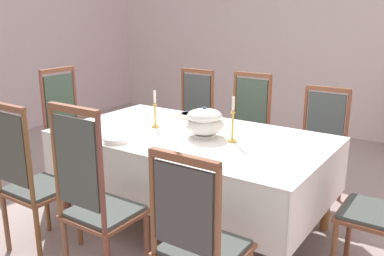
{
  "coord_description": "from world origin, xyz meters",
  "views": [
    {
      "loc": [
        1.8,
        -2.91,
        1.72
      ],
      "look_at": [
        -0.0,
        -0.25,
        0.83
      ],
      "focal_mm": 39.09,
      "sensor_mm": 36.0,
      "label": 1
    }
  ],
  "objects_px": {
    "chair_north_c": "(319,144)",
    "candlestick_west": "(155,113)",
    "dining_table": "(192,143)",
    "bowl_near_right": "(190,115)",
    "chair_south_a": "(30,179)",
    "chair_north_a": "(191,121)",
    "soup_tureen": "(204,122)",
    "bowl_near_left": "(115,139)",
    "chair_head_west": "(70,128)",
    "spoon_primary": "(107,138)",
    "spoon_secondary": "(181,115)",
    "chair_north_b": "(245,129)",
    "candlestick_east": "(233,124)",
    "chair_south_c": "(198,241)",
    "bowl_far_left": "(68,127)",
    "chair_south_b": "(95,199)"
  },
  "relations": [
    {
      "from": "chair_south_c",
      "to": "soup_tureen",
      "type": "xyz_separation_m",
      "value": [
        -0.61,
        1.01,
        0.34
      ]
    },
    {
      "from": "spoon_primary",
      "to": "spoon_secondary",
      "type": "bearing_deg",
      "value": 103.56
    },
    {
      "from": "candlestick_east",
      "to": "chair_south_c",
      "type": "bearing_deg",
      "value": -70.58
    },
    {
      "from": "chair_north_b",
      "to": "bowl_near_right",
      "type": "distance_m",
      "value": 0.68
    },
    {
      "from": "dining_table",
      "to": "candlestick_east",
      "type": "distance_m",
      "value": 0.43
    },
    {
      "from": "chair_south_c",
      "to": "dining_table",
      "type": "bearing_deg",
      "value": 125.73
    },
    {
      "from": "chair_head_west",
      "to": "candlestick_west",
      "type": "height_order",
      "value": "chair_head_west"
    },
    {
      "from": "soup_tureen",
      "to": "bowl_near_right",
      "type": "relative_size",
      "value": 1.64
    },
    {
      "from": "chair_south_c",
      "to": "bowl_far_left",
      "type": "height_order",
      "value": "chair_south_c"
    },
    {
      "from": "chair_south_a",
      "to": "candlestick_east",
      "type": "bearing_deg",
      "value": 43.59
    },
    {
      "from": "chair_south_b",
      "to": "bowl_near_left",
      "type": "xyz_separation_m",
      "value": [
        -0.32,
        0.52,
        0.2
      ]
    },
    {
      "from": "chair_south_c",
      "to": "bowl_near_right",
      "type": "bearing_deg",
      "value": 125.82
    },
    {
      "from": "chair_north_a",
      "to": "candlestick_east",
      "type": "xyz_separation_m",
      "value": [
        1.07,
        -1.01,
        0.34
      ]
    },
    {
      "from": "bowl_near_left",
      "to": "bowl_near_right",
      "type": "relative_size",
      "value": 0.98
    },
    {
      "from": "bowl_near_left",
      "to": "chair_north_a",
      "type": "bearing_deg",
      "value": 102.85
    },
    {
      "from": "chair_north_a",
      "to": "bowl_near_right",
      "type": "xyz_separation_m",
      "value": [
        0.38,
        -0.57,
        0.23
      ]
    },
    {
      "from": "chair_head_west",
      "to": "chair_north_c",
      "type": "bearing_deg",
      "value": 114.6
    },
    {
      "from": "chair_south_a",
      "to": "chair_north_c",
      "type": "distance_m",
      "value": 2.48
    },
    {
      "from": "chair_south_a",
      "to": "spoon_secondary",
      "type": "relative_size",
      "value": 6.44
    },
    {
      "from": "bowl_near_left",
      "to": "bowl_near_right",
      "type": "xyz_separation_m",
      "value": [
        0.03,
        0.94,
        0.0
      ]
    },
    {
      "from": "spoon_secondary",
      "to": "chair_south_a",
      "type": "bearing_deg",
      "value": -95.13
    },
    {
      "from": "chair_south_b",
      "to": "soup_tureen",
      "type": "height_order",
      "value": "chair_south_b"
    },
    {
      "from": "chair_north_b",
      "to": "bowl_near_right",
      "type": "relative_size",
      "value": 6.03
    },
    {
      "from": "candlestick_east",
      "to": "spoon_secondary",
      "type": "bearing_deg",
      "value": 150.17
    },
    {
      "from": "spoon_secondary",
      "to": "dining_table",
      "type": "bearing_deg",
      "value": -41.91
    },
    {
      "from": "chair_south_a",
      "to": "spoon_primary",
      "type": "xyz_separation_m",
      "value": [
        0.23,
        0.54,
        0.21
      ]
    },
    {
      "from": "chair_north_b",
      "to": "chair_south_c",
      "type": "distance_m",
      "value": 2.16
    },
    {
      "from": "chair_north_a",
      "to": "spoon_secondary",
      "type": "bearing_deg",
      "value": 114.89
    },
    {
      "from": "chair_north_c",
      "to": "candlestick_west",
      "type": "distance_m",
      "value": 1.53
    },
    {
      "from": "chair_south_a",
      "to": "bowl_near_right",
      "type": "height_order",
      "value": "chair_south_a"
    },
    {
      "from": "chair_north_c",
      "to": "soup_tureen",
      "type": "distance_m",
      "value": 1.23
    },
    {
      "from": "chair_north_a",
      "to": "candlestick_east",
      "type": "relative_size",
      "value": 3.27
    },
    {
      "from": "chair_south_a",
      "to": "bowl_near_left",
      "type": "distance_m",
      "value": 0.66
    },
    {
      "from": "candlestick_east",
      "to": "chair_south_a",
      "type": "bearing_deg",
      "value": -136.41
    },
    {
      "from": "chair_head_west",
      "to": "dining_table",
      "type": "bearing_deg",
      "value": 90.0
    },
    {
      "from": "chair_north_c",
      "to": "chair_head_west",
      "type": "distance_m",
      "value": 2.43
    },
    {
      "from": "dining_table",
      "to": "chair_north_a",
      "type": "height_order",
      "value": "chair_north_a"
    },
    {
      "from": "chair_north_c",
      "to": "bowl_near_right",
      "type": "bearing_deg",
      "value": 28.62
    },
    {
      "from": "chair_north_c",
      "to": "spoon_secondary",
      "type": "height_order",
      "value": "chair_north_c"
    },
    {
      "from": "candlestick_west",
      "to": "soup_tureen",
      "type": "bearing_deg",
      "value": 0.0
    },
    {
      "from": "bowl_near_left",
      "to": "bowl_near_right",
      "type": "distance_m",
      "value": 0.94
    },
    {
      "from": "dining_table",
      "to": "bowl_near_right",
      "type": "height_order",
      "value": "bowl_near_right"
    },
    {
      "from": "chair_south_b",
      "to": "spoon_primary",
      "type": "distance_m",
      "value": 0.72
    },
    {
      "from": "chair_north_b",
      "to": "bowl_near_left",
      "type": "relative_size",
      "value": 6.13
    },
    {
      "from": "chair_north_b",
      "to": "bowl_near_left",
      "type": "height_order",
      "value": "chair_north_b"
    },
    {
      "from": "dining_table",
      "to": "soup_tureen",
      "type": "relative_size",
      "value": 6.94
    },
    {
      "from": "chair_north_c",
      "to": "soup_tureen",
      "type": "xyz_separation_m",
      "value": [
        -0.61,
        -1.01,
        0.34
      ]
    },
    {
      "from": "chair_north_c",
      "to": "candlestick_west",
      "type": "xyz_separation_m",
      "value": [
        -1.1,
        -1.01,
        0.35
      ]
    },
    {
      "from": "chair_south_a",
      "to": "chair_north_b",
      "type": "xyz_separation_m",
      "value": [
        0.66,
        2.03,
        -0.0
      ]
    },
    {
      "from": "chair_head_west",
      "to": "spoon_secondary",
      "type": "bearing_deg",
      "value": 114.16
    }
  ]
}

